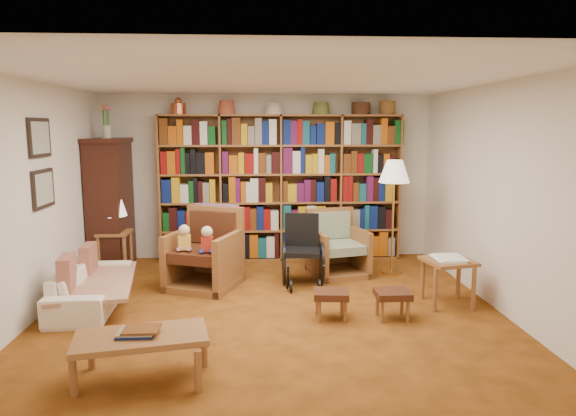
{
  "coord_description": "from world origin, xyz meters",
  "views": [
    {
      "loc": [
        -0.15,
        -5.38,
        2.01
      ],
      "look_at": [
        0.21,
        0.6,
        1.07
      ],
      "focal_mm": 32.0,
      "sensor_mm": 36.0,
      "label": 1
    }
  ],
  "objects": [
    {
      "name": "framed_pictures",
      "position": [
        -2.48,
        0.3,
        1.62
      ],
      "size": [
        0.03,
        0.52,
        0.97
      ],
      "color": "black",
      "rests_on": "wall_left"
    },
    {
      "name": "armchair_leather",
      "position": [
        -0.84,
        1.08,
        0.41
      ],
      "size": [
        1.08,
        1.07,
        1.01
      ],
      "color": "#9B5E30",
      "rests_on": "floor"
    },
    {
      "name": "floor",
      "position": [
        0.0,
        0.0,
        0.0
      ],
      "size": [
        5.0,
        5.0,
        0.0
      ],
      "primitive_type": "plane",
      "color": "#924B16",
      "rests_on": "ground"
    },
    {
      "name": "wheelchair",
      "position": [
        0.42,
        1.04,
        0.41
      ],
      "size": [
        0.52,
        0.72,
        0.91
      ],
      "color": "black",
      "rests_on": "floor"
    },
    {
      "name": "sofa",
      "position": [
        -2.05,
        0.36,
        0.23
      ],
      "size": [
        1.59,
        0.67,
        0.46
      ],
      "primitive_type": "imported",
      "rotation": [
        0.0,
        0.0,
        1.61
      ],
      "color": "white",
      "rests_on": "floor"
    },
    {
      "name": "cushion_right",
      "position": [
        -2.18,
        0.01,
        0.45
      ],
      "size": [
        0.2,
        0.43,
        0.41
      ],
      "primitive_type": "cube",
      "rotation": [
        0.0,
        0.0,
        0.17
      ],
      "color": "maroon",
      "rests_on": "sofa"
    },
    {
      "name": "wall_right",
      "position": [
        2.5,
        0.0,
        1.25
      ],
      "size": [
        0.0,
        5.0,
        5.0
      ],
      "primitive_type": "plane",
      "rotation": [
        1.57,
        0.0,
        -1.57
      ],
      "color": "white",
      "rests_on": "floor"
    },
    {
      "name": "side_table_lamp",
      "position": [
        -2.15,
        1.73,
        0.44
      ],
      "size": [
        0.42,
        0.42,
        0.58
      ],
      "color": "#9B5E30",
      "rests_on": "floor"
    },
    {
      "name": "footstool_b",
      "position": [
        1.26,
        -0.26,
        0.25
      ],
      "size": [
        0.36,
        0.31,
        0.31
      ],
      "color": "#4A2213",
      "rests_on": "floor"
    },
    {
      "name": "ceiling",
      "position": [
        0.0,
        0.0,
        2.5
      ],
      "size": [
        5.0,
        5.0,
        0.0
      ],
      "primitive_type": "plane",
      "rotation": [
        3.14,
        0.0,
        0.0
      ],
      "color": "white",
      "rests_on": "wall_back"
    },
    {
      "name": "wall_front",
      "position": [
        0.0,
        -2.5,
        1.25
      ],
      "size": [
        5.0,
        0.0,
        5.0
      ],
      "primitive_type": "plane",
      "rotation": [
        -1.57,
        0.0,
        0.0
      ],
      "color": "white",
      "rests_on": "floor"
    },
    {
      "name": "wall_left",
      "position": [
        -2.5,
        0.0,
        1.25
      ],
      "size": [
        0.0,
        5.0,
        5.0
      ],
      "primitive_type": "plane",
      "rotation": [
        1.57,
        0.0,
        1.57
      ],
      "color": "white",
      "rests_on": "floor"
    },
    {
      "name": "wall_back",
      "position": [
        0.0,
        2.5,
        1.25
      ],
      "size": [
        5.0,
        0.0,
        5.0
      ],
      "primitive_type": "plane",
      "rotation": [
        1.57,
        0.0,
        0.0
      ],
      "color": "white",
      "rests_on": "floor"
    },
    {
      "name": "footstool_a",
      "position": [
        0.61,
        -0.22,
        0.25
      ],
      "size": [
        0.39,
        0.34,
        0.31
      ],
      "color": "#4A2213",
      "rests_on": "floor"
    },
    {
      "name": "table_lamp",
      "position": [
        -2.15,
        1.73,
        0.92
      ],
      "size": [
        0.37,
        0.37,
        0.51
      ],
      "color": "gold",
      "rests_on": "side_table_lamp"
    },
    {
      "name": "armchair_sage",
      "position": [
        0.94,
        1.52,
        0.34
      ],
      "size": [
        0.88,
        0.89,
        0.88
      ],
      "color": "#9B5E30",
      "rests_on": "floor"
    },
    {
      "name": "sofa_throw",
      "position": [
        -2.0,
        0.36,
        0.3
      ],
      "size": [
        1.05,
        1.63,
        0.04
      ],
      "primitive_type": "cube",
      "rotation": [
        0.0,
        0.0,
        0.17
      ],
      "color": "beige",
      "rests_on": "sofa"
    },
    {
      "name": "floor_lamp",
      "position": [
        1.69,
        1.43,
        1.36
      ],
      "size": [
        0.42,
        0.42,
        1.58
      ],
      "color": "gold",
      "rests_on": "floor"
    },
    {
      "name": "bookshelf",
      "position": [
        0.2,
        2.33,
        1.17
      ],
      "size": [
        3.6,
        0.3,
        2.42
      ],
      "color": "#9B5E30",
      "rests_on": "floor"
    },
    {
      "name": "coffee_table",
      "position": [
        -1.08,
        -1.46,
        0.34
      ],
      "size": [
        1.11,
        0.7,
        0.44
      ],
      "color": "#9B5E30",
      "rests_on": "floor"
    },
    {
      "name": "side_table_papers",
      "position": [
        2.0,
        0.13,
        0.45
      ],
      "size": [
        0.6,
        0.6,
        0.56
      ],
      "color": "#9B5E30",
      "rests_on": "floor"
    },
    {
      "name": "curio_cabinet",
      "position": [
        -2.25,
        2.0,
        0.95
      ],
      "size": [
        0.5,
        0.95,
        2.4
      ],
      "color": "#3C1910",
      "rests_on": "floor"
    },
    {
      "name": "cushion_left",
      "position": [
        -2.18,
        0.71,
        0.45
      ],
      "size": [
        0.14,
        0.38,
        0.38
      ],
      "primitive_type": "cube",
      "rotation": [
        0.0,
        0.0,
        0.05
      ],
      "color": "maroon",
      "rests_on": "sofa"
    }
  ]
}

